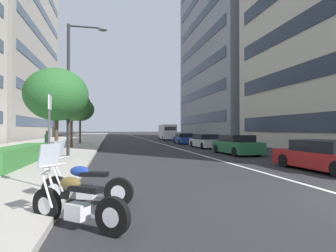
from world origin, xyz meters
name	(u,v)px	position (x,y,z in m)	size (l,w,h in m)	color
sidewalk_right_plaza	(57,143)	(30.00, 12.51, 0.07)	(160.00, 10.85, 0.15)	#A39E93
lane_centre_stripe	(152,141)	(35.00, 0.00, 0.00)	(110.00, 0.16, 0.01)	silver
motorcycle_by_sign_pole	(76,203)	(-0.09, 6.66, 0.44)	(1.43, 1.80, 1.48)	black
motorcycle_under_tarp	(85,186)	(1.35, 6.64, 0.45)	(0.91, 2.11, 1.49)	black
car_mid_block_traffic	(324,156)	(4.55, -2.73, 0.62)	(4.47, 1.99, 1.30)	maroon
car_approaching_light	(236,145)	(12.35, -2.60, 0.65)	(4.38, 2.03, 1.37)	#236038
car_far_down_avenue	(205,141)	(18.92, -2.69, 0.62)	(4.30, 1.99, 1.30)	#B7B7BC
car_lead_in_lane	(184,139)	(26.39, -2.65, 0.62)	(4.40, 1.96, 1.29)	navy
delivery_van_ahead	(167,132)	(38.81, -3.23, 1.35)	(5.93, 2.37, 2.52)	silver
parking_sign_by_curb	(49,131)	(2.78, 7.71, 1.71)	(0.32, 0.06, 2.60)	#47494C
street_lamp_with_banners	(74,77)	(12.11, 8.24, 4.96)	(1.26, 2.41, 8.03)	#232326
clipped_hedge_bed	(18,155)	(8.44, 10.22, 0.56)	(6.70, 1.10, 0.83)	#337033
street_tree_by_lamp_post	(57,95)	(12.00, 9.22, 3.83)	(3.69, 3.69, 5.26)	#473323
street_tree_near_plaza_corner	(71,105)	(19.55, 9.39, 3.86)	(3.29, 3.29, 5.12)	#473323
street_tree_far_plaza	(80,109)	(26.78, 9.43, 4.01)	(3.12, 3.12, 5.20)	#473323
pedestrian_on_plaza	(47,141)	(15.26, 10.44, 0.91)	(0.41, 0.27, 1.52)	#33478C
office_tower_near_left	(251,15)	(39.66, -19.04, 22.67)	(25.20, 20.02, 45.34)	gray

